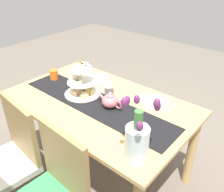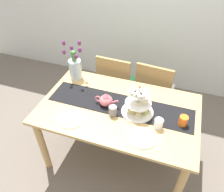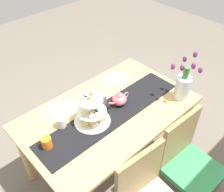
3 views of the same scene
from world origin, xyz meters
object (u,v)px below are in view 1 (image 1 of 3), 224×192
Objects in this scene: dinner_plate_right at (96,79)px; dinner_plate_left at (155,102)px; fork_right at (108,83)px; knife_right at (86,74)px; mug_grey at (109,92)px; tulip_vase at (137,139)px; knife_left at (140,96)px; dining_table at (99,113)px; mug_orange at (54,75)px; teapot at (110,101)px; mug_white_text at (76,77)px; chair_right at (10,156)px; tiered_cake_stand at (82,84)px; fork_left at (171,108)px.

dinner_plate_left is at bearing 180.00° from dinner_plate_right.
knife_right is (0.29, 0.00, 0.00)m from fork_right.
mug_grey is at bearing 28.41° from dinner_plate_left.
tulip_vase is 1.91× the size of dinner_plate_right.
fork_right is (0.36, 0.00, 0.00)m from knife_left.
knife_left is at bearing 180.00° from knife_right.
dining_table is 0.62m from mug_orange.
mug_orange reaches higher than dining_table.
teapot is 2.51× the size of mug_white_text.
dinner_plate_right is at bearing 180.00° from knife_right.
fork_right is (0.15, -0.29, 0.11)m from dining_table.
tulip_vase reaches higher than chair_right.
chair_right reaches higher than dinner_plate_left.
dining_table is at bearing 177.67° from mug_orange.
dining_table is at bearing 0.00° from teapot.
dining_table is 0.28m from tiered_cake_stand.
dinner_plate_right is 0.15m from knife_right.
dinner_plate_left is at bearing -168.00° from mug_white_text.
dining_table is 4.96× the size of tiered_cake_stand.
knife_right is (0.20, -0.97, 0.25)m from chair_right.
teapot is at bearing 180.00° from dining_table.
knife_left reaches higher than dining_table.
dinner_plate_right reaches higher than knife_right.
dinner_plate_right is (0.65, 0.00, 0.00)m from dinner_plate_left.
mug_orange reaches higher than dinner_plate_right.
teapot reaches higher than dining_table.
dinner_plate_left is 1.53× the size of fork_right.
fork_right is at bearing 0.00° from knife_left.
mug_grey is at bearing -36.40° from tulip_vase.
chair_right is at bearing 100.81° from mug_white_text.
mug_grey is (-0.32, 0.18, 0.05)m from dinner_plate_right.
fork_left is at bearing -80.43° from tulip_vase.
mug_white_text is at bearing -24.08° from tulip_vase.
teapot is 0.54× the size of tulip_vase.
knife_left is 1.13× the size of fork_right.
mug_grey is (-0.27, -0.79, 0.30)m from chair_right.
mug_grey is (-0.17, 0.18, 0.05)m from fork_right.
knife_right is at bearing -47.96° from tiered_cake_stand.
mug_grey is (-0.46, 0.18, 0.05)m from knife_right.
dinner_plate_left is at bearing -128.18° from teapot.
dinner_plate_left is (-0.60, -0.97, 0.25)m from chair_right.
mug_orange is at bearing -16.04° from tulip_vase.
mug_white_text is at bearing 32.97° from fork_right.
mug_white_text is (0.10, 0.16, 0.04)m from dinner_plate_right.
chair_right is 3.96× the size of dinner_plate_left.
chair_right is at bearing 65.09° from knife_left.
mug_white_text is (-0.04, 0.16, 0.04)m from knife_right.
tiered_cake_stand is 3.20× the size of mug_white_text.
teapot is at bearing -179.87° from tiered_cake_stand.
fork_right is (0.65, 0.00, 0.00)m from fork_left.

